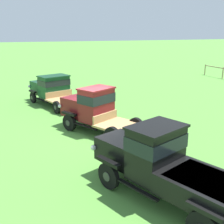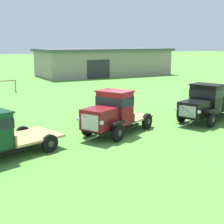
% 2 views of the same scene
% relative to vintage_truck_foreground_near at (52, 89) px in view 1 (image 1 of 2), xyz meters
% --- Properties ---
extents(ground_plane, '(240.00, 240.00, 0.00)m').
position_rel_vintage_truck_foreground_near_xyz_m(ground_plane, '(6.63, 0.82, -1.06)').
color(ground_plane, '#518E38').
extents(vintage_truck_foreground_near, '(5.89, 3.63, 2.03)m').
position_rel_vintage_truck_foreground_near_xyz_m(vintage_truck_foreground_near, '(0.00, 0.00, 0.00)').
color(vintage_truck_foreground_near, black).
rests_on(vintage_truck_foreground_near, ground).
extents(vintage_truck_second_in_line, '(4.96, 3.70, 2.28)m').
position_rel_vintage_truck_foreground_near_xyz_m(vintage_truck_second_in_line, '(6.39, 0.99, 0.12)').
color(vintage_truck_second_in_line, black).
rests_on(vintage_truck_second_in_line, ground).
extents(vintage_truck_midrow_center, '(5.76, 3.53, 2.26)m').
position_rel_vintage_truck_foreground_near_xyz_m(vintage_truck_midrow_center, '(13.10, 1.15, 0.05)').
color(vintage_truck_midrow_center, black).
rests_on(vintage_truck_midrow_center, ground).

